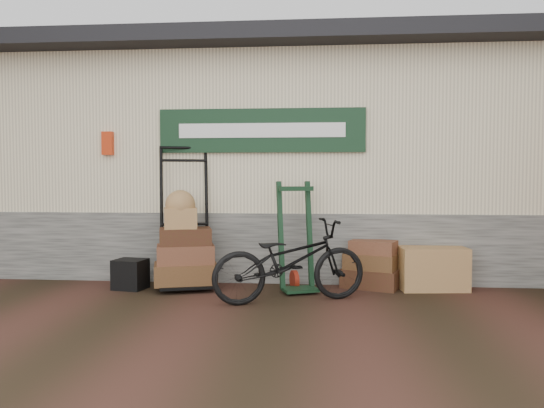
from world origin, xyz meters
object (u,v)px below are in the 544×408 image
Objects in this scene: suitcase_stack at (371,264)px; wicker_hamper at (431,268)px; green_barrow at (296,237)px; bicycle at (290,256)px; porter_trolley at (185,215)px; black_trunk at (130,274)px.

wicker_hamper is at bearing -0.00° from suitcase_stack.
green_barrow is 1.71m from wicker_hamper.
green_barrow reaches higher than bicycle.
wicker_hamper is at bearing -13.71° from porter_trolley.
porter_trolley is at bearing 153.85° from green_barrow.
bicycle reaches higher than wicker_hamper.
green_barrow is (1.39, -0.13, -0.24)m from porter_trolley.
green_barrow is 1.01m from suitcase_stack.
porter_trolley is 1.37× the size of green_barrow.
porter_trolley is at bearing 42.36° from bicycle.
suitcase_stack is 0.39× the size of bicycle.
green_barrow reaches higher than wicker_hamper.
porter_trolley is 1.04× the size of bicycle.
bicycle is at bearing -153.72° from wicker_hamper.
porter_trolley is 3.10m from wicker_hamper.
black_trunk is 2.06m from bicycle.
black_trunk is at bearing -174.81° from wicker_hamper.
suitcase_stack is at bearing 6.48° from black_trunk.
suitcase_stack is 1.28m from bicycle.
wicker_hamper is 3.68m from black_trunk.
porter_trolley is 2.27× the size of wicker_hamper.
black_trunk is 0.21× the size of bicycle.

